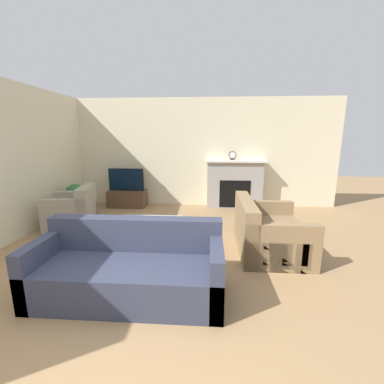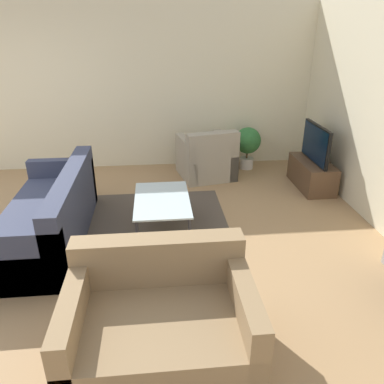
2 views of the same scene
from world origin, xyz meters
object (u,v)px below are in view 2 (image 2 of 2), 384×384
(tv, at_px, (316,144))
(couch_loveseat, at_px, (161,323))
(couch_sectional, at_px, (50,217))
(armchair_by_window, at_px, (207,159))
(coffee_table, at_px, (162,202))
(potted_plant, at_px, (248,143))

(tv, relative_size, couch_loveseat, 0.65)
(tv, height_order, couch_sectional, tv)
(armchair_by_window, xyz_separation_m, coffee_table, (1.71, -0.77, 0.09))
(potted_plant, bearing_deg, coffee_table, -36.87)
(couch_sectional, bearing_deg, couch_loveseat, 34.54)
(couch_loveseat, distance_m, coffee_table, 1.89)
(armchair_by_window, relative_size, potted_plant, 1.33)
(couch_sectional, xyz_separation_m, couch_loveseat, (1.80, 1.24, -0.00))
(armchair_by_window, bearing_deg, couch_loveseat, 65.47)
(coffee_table, relative_size, potted_plant, 1.42)
(couch_sectional, height_order, couch_loveseat, same)
(couch_loveseat, xyz_separation_m, potted_plant, (-3.92, 1.59, 0.17))
(couch_loveseat, bearing_deg, coffee_table, 88.13)
(tv, relative_size, armchair_by_window, 0.91)
(tv, xyz_separation_m, potted_plant, (-0.91, -0.81, -0.24))
(armchair_by_window, height_order, potted_plant, armchair_by_window)
(coffee_table, distance_m, potted_plant, 2.55)
(tv, relative_size, potted_plant, 1.21)
(couch_sectional, distance_m, coffee_table, 1.31)
(couch_sectional, xyz_separation_m, potted_plant, (-2.12, 2.83, 0.17))
(tv, distance_m, armchair_by_window, 1.72)
(tv, height_order, couch_loveseat, tv)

